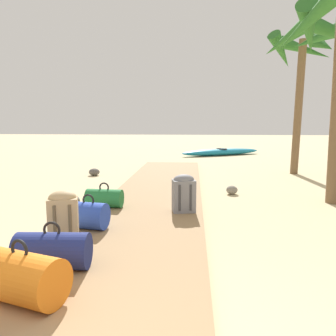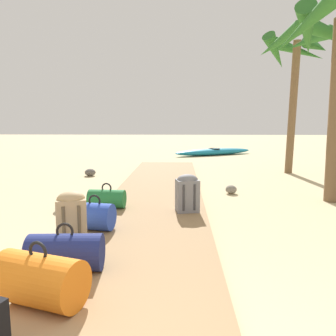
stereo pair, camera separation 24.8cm
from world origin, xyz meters
name	(u,v)px [view 1 (the left image)]	position (x,y,z in m)	size (l,w,h in m)	color
ground_plane	(147,218)	(0.00, 4.14, 0.00)	(60.00, 60.00, 0.00)	#CCB789
boardwalk	(155,199)	(0.00, 5.17, 0.04)	(1.69, 10.34, 0.08)	#9E7A51
backpack_tan	(63,216)	(-0.77, 2.82, 0.40)	(0.38, 0.34, 0.61)	tan
duffel_bag_navy	(53,251)	(-0.62, 2.17, 0.26)	(0.70, 0.39, 0.46)	navy
duffel_bag_blue	(89,215)	(-0.64, 3.34, 0.26)	(0.51, 0.42, 0.46)	#2847B7
duffel_bag_orange	(21,277)	(-0.62, 1.59, 0.28)	(0.76, 0.58, 0.50)	orange
duffel_bag_green	(104,198)	(-0.73, 4.43, 0.23)	(0.60, 0.33, 0.41)	#237538
backpack_grey	(184,192)	(0.56, 4.25, 0.38)	(0.38, 0.33, 0.58)	slate
palm_tree_far_right	(301,55)	(3.50, 8.61, 3.18)	(2.10, 2.14, 3.89)	brown
kayak	(221,152)	(1.90, 13.55, 0.14)	(3.62, 2.39, 0.29)	teal
rock_left_near	(67,201)	(-1.41, 4.58, 0.12)	(0.36, 0.41, 0.25)	slate
rock_left_far	(94,172)	(-1.97, 7.96, 0.10)	(0.29, 0.29, 0.19)	#5B5651
rock_right_far	(232,190)	(1.48, 5.91, 0.09)	(0.23, 0.22, 0.17)	gray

